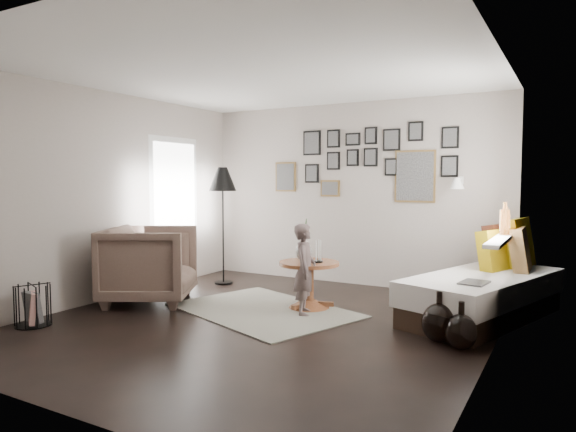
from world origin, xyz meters
The scene contains 23 objects.
ground centered at (0.00, 0.00, 0.00)m, with size 4.80×4.80×0.00m, color black.
wall_back centered at (0.00, 2.40, 1.30)m, with size 4.50×4.50×0.00m, color #A1968D.
wall_front centered at (0.00, -2.40, 1.30)m, with size 4.50×4.50×0.00m, color #A1968D.
wall_left centered at (-2.25, 0.00, 1.30)m, with size 4.80×4.80×0.00m, color #A1968D.
wall_right centered at (2.25, 0.00, 1.30)m, with size 4.80×4.80×0.00m, color #A1968D.
ceiling centered at (0.00, 0.00, 2.60)m, with size 4.80×4.80×0.00m, color white.
door_left centered at (-2.23, 1.20, 1.05)m, with size 0.00×2.14×2.14m.
window_right centered at (2.18, 1.34, 0.93)m, with size 0.15×1.32×1.30m.
gallery_wall centered at (0.29, 2.38, 1.74)m, with size 2.74×0.03×1.08m.
wall_sconce centered at (1.55, 2.13, 1.46)m, with size 0.18×0.36×0.16m.
rug centered at (-0.25, 0.46, 0.01)m, with size 2.04×1.43×0.01m, color beige.
pedestal_table centered at (0.16, 0.81, 0.25)m, with size 0.70×0.70×0.55m.
vase centered at (0.08, 0.83, 0.71)m, with size 0.20×0.20×0.50m.
candles centered at (0.27, 0.81, 0.68)m, with size 0.12×0.12×0.26m.
daybed centered at (2.00, 1.43, 0.32)m, with size 1.52×2.30×1.05m.
magazine_on_daybed centered at (2.00, 0.77, 0.49)m, with size 0.24×0.32×0.02m, color black.
armchair centered at (-1.68, 0.11, 0.47)m, with size 1.00×1.03×0.94m, color brown.
armchair_cushion centered at (-1.65, 0.16, 0.48)m, with size 0.43×0.43×0.11m, color beige.
floor_lamp centered at (-1.57, 1.48, 1.45)m, with size 0.39×0.39×1.68m.
magazine_basket centered at (-2.00, -1.23, 0.21)m, with size 0.44×0.44×0.43m.
demijohn_large centered at (1.78, 0.27, 0.18)m, with size 0.32×0.32×0.47m.
demijohn_small centered at (2.00, 0.15, 0.16)m, with size 0.28×0.28×0.43m.
child centered at (0.24, 0.54, 0.51)m, with size 0.37×0.24×1.02m, color #534341.
Camera 1 is at (2.85, -4.47, 1.50)m, focal length 32.00 mm.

